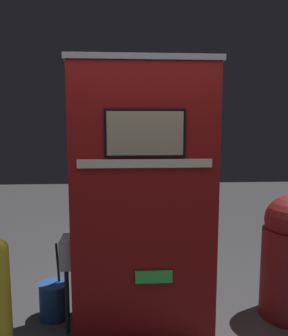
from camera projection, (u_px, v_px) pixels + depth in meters
gas_pump at (143, 199)px, 2.54m from camera, size 1.16×0.53×2.09m
squeegee_bucket at (55, 300)px, 2.77m from camera, size 0.25×0.25×0.66m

